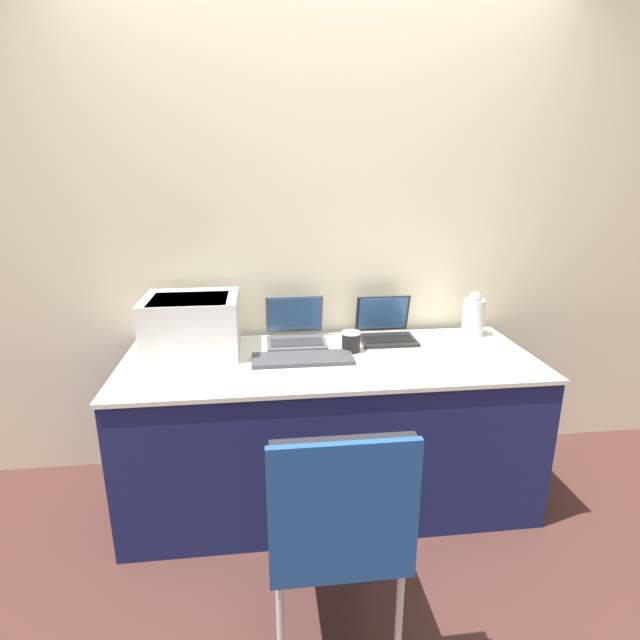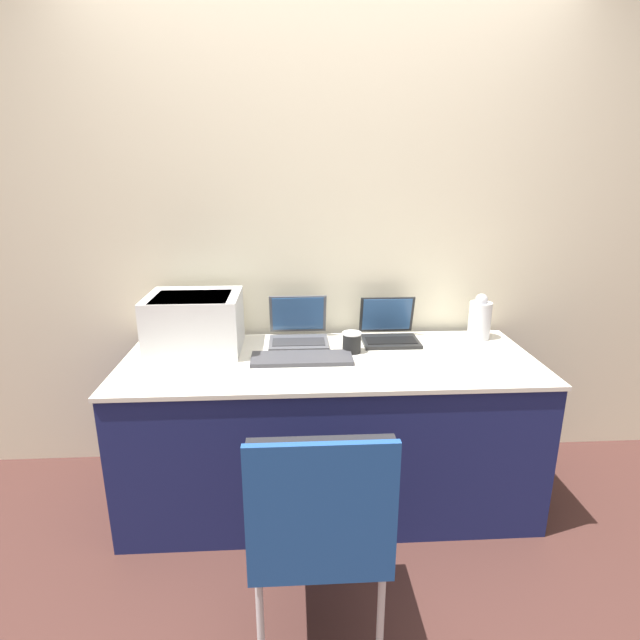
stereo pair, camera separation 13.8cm
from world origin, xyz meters
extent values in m
plane|color=#472823|center=(0.00, 0.00, 0.00)|extent=(14.00, 14.00, 0.00)
cube|color=beige|center=(0.00, 0.82, 1.30)|extent=(8.00, 0.05, 2.60)
cube|color=#191E51|center=(0.00, 0.37, 0.37)|extent=(1.93, 0.74, 0.73)
cube|color=silver|center=(0.00, 0.37, 0.74)|extent=(1.95, 0.76, 0.02)
cube|color=silver|center=(-0.65, 0.53, 0.89)|extent=(0.44, 0.37, 0.28)
cube|color=black|center=(-0.65, 0.49, 1.01)|extent=(0.35, 0.28, 0.05)
cube|color=#4C4C51|center=(-0.14, 0.57, 0.76)|extent=(0.30, 0.22, 0.02)
cube|color=#2D2D30|center=(-0.14, 0.56, 0.77)|extent=(0.26, 0.12, 0.00)
cube|color=#4C4C51|center=(-0.14, 0.72, 0.87)|extent=(0.30, 0.07, 0.21)
cube|color=#2D5184|center=(-0.14, 0.71, 0.88)|extent=(0.27, 0.06, 0.19)
cube|color=black|center=(0.33, 0.57, 0.76)|extent=(0.29, 0.20, 0.02)
cube|color=black|center=(0.33, 0.56, 0.77)|extent=(0.25, 0.11, 0.00)
cube|color=black|center=(0.33, 0.70, 0.87)|extent=(0.29, 0.06, 0.20)
cube|color=#2D5184|center=(0.33, 0.69, 0.87)|extent=(0.26, 0.05, 0.18)
cube|color=#3D3D42|center=(-0.13, 0.35, 0.76)|extent=(0.47, 0.17, 0.02)
cylinder|color=black|center=(0.11, 0.45, 0.80)|extent=(0.09, 0.09, 0.09)
cylinder|color=white|center=(0.11, 0.45, 0.85)|extent=(0.09, 0.09, 0.01)
cylinder|color=silver|center=(0.81, 0.62, 0.85)|extent=(0.12, 0.12, 0.20)
sphere|color=silver|center=(0.81, 0.62, 0.96)|extent=(0.06, 0.06, 0.06)
cube|color=black|center=(-0.10, -0.40, 0.46)|extent=(0.41, 0.45, 0.04)
cube|color=black|center=(-0.10, -0.61, 0.69)|extent=(0.41, 0.03, 0.42)
cylinder|color=silver|center=(-0.29, -0.20, 0.22)|extent=(0.02, 0.02, 0.44)
cylinder|color=silver|center=(0.09, -0.20, 0.22)|extent=(0.02, 0.02, 0.44)
cylinder|color=silver|center=(-0.29, -0.61, 0.22)|extent=(0.02, 0.02, 0.44)
cylinder|color=silver|center=(0.09, -0.61, 0.22)|extent=(0.02, 0.02, 0.44)
cube|color=#1E478C|center=(-0.10, -0.64, 0.67)|extent=(0.44, 0.02, 0.46)
camera|label=1|loc=(-0.31, -1.82, 1.61)|focal=28.00mm
camera|label=2|loc=(-0.17, -1.83, 1.61)|focal=28.00mm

